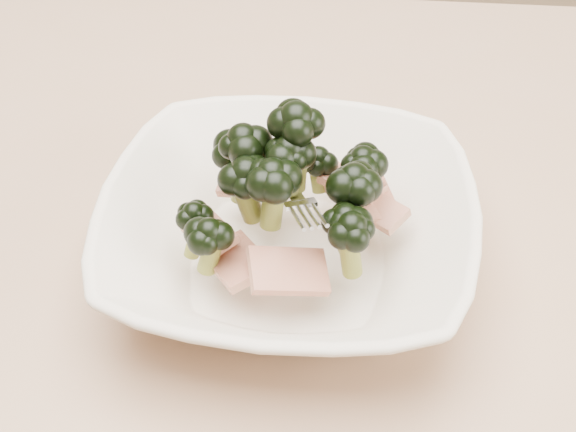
# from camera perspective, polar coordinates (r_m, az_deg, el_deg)

# --- Properties ---
(dining_table) EXTENTS (1.20, 0.80, 0.75)m
(dining_table) POSITION_cam_1_polar(r_m,az_deg,el_deg) (0.73, -7.56, -5.70)
(dining_table) COLOR tan
(dining_table) RESTS_ON ground
(broccoli_dish) EXTENTS (0.28, 0.28, 0.14)m
(broccoli_dish) POSITION_cam_1_polar(r_m,az_deg,el_deg) (0.58, -0.01, -0.70)
(broccoli_dish) COLOR beige
(broccoli_dish) RESTS_ON dining_table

